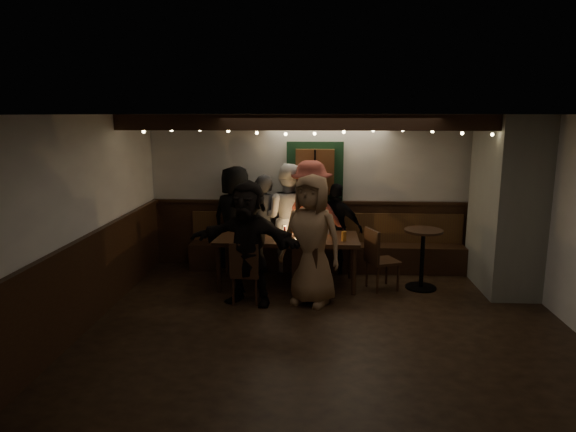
# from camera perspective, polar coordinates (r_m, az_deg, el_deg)

# --- Properties ---
(room) EXTENTS (6.02, 5.01, 2.62)m
(room) POSITION_cam_1_polar(r_m,az_deg,el_deg) (7.84, 12.19, -0.22)
(room) COLOR black
(room) RESTS_ON ground
(dining_table) EXTENTS (2.15, 0.92, 0.93)m
(dining_table) POSITION_cam_1_polar(r_m,az_deg,el_deg) (7.82, -0.09, -2.78)
(dining_table) COLOR black
(dining_table) RESTS_ON ground
(chair_near_left) EXTENTS (0.42, 0.42, 0.88)m
(chair_near_left) POSITION_cam_1_polar(r_m,az_deg,el_deg) (7.15, -4.76, -5.91)
(chair_near_left) COLOR black
(chair_near_left) RESTS_ON ground
(chair_near_right) EXTENTS (0.49, 0.49, 0.83)m
(chair_near_right) POSITION_cam_1_polar(r_m,az_deg,el_deg) (7.17, 2.15, -6.08)
(chair_near_right) COLOR black
(chair_near_right) RESTS_ON ground
(chair_end) EXTENTS (0.55, 0.55, 0.93)m
(chair_end) POSITION_cam_1_polar(r_m,az_deg,el_deg) (7.79, 9.93, -4.37)
(chair_end) COLOR black
(chair_end) RESTS_ON ground
(high_top) EXTENTS (0.57, 0.57, 0.91)m
(high_top) POSITION_cam_1_polar(r_m,az_deg,el_deg) (7.97, 14.72, -3.83)
(high_top) COLOR black
(high_top) RESTS_ON ground
(person_a) EXTENTS (1.01, 0.84, 1.77)m
(person_a) POSITION_cam_1_polar(r_m,az_deg,el_deg) (8.54, -5.84, -0.37)
(person_a) COLOR black
(person_a) RESTS_ON ground
(person_b) EXTENTS (0.64, 0.46, 1.63)m
(person_b) POSITION_cam_1_polar(r_m,az_deg,el_deg) (8.57, -2.73, -0.78)
(person_b) COLOR #303135
(person_b) RESTS_ON ground
(person_c) EXTENTS (1.02, 0.87, 1.81)m
(person_c) POSITION_cam_1_polar(r_m,az_deg,el_deg) (8.53, -0.06, -0.20)
(person_c) COLOR white
(person_c) RESTS_ON ground
(person_d) EXTENTS (1.26, 0.78, 1.87)m
(person_d) POSITION_cam_1_polar(r_m,az_deg,el_deg) (8.40, 2.50, -0.18)
(person_d) COLOR #5D241D
(person_d) RESTS_ON ground
(person_e) EXTENTS (0.95, 0.63, 1.50)m
(person_e) POSITION_cam_1_polar(r_m,az_deg,el_deg) (8.47, 5.39, -1.41)
(person_e) COLOR black
(person_e) RESTS_ON ground
(person_f) EXTENTS (1.68, 0.94, 1.73)m
(person_f) POSITION_cam_1_polar(r_m,az_deg,el_deg) (7.07, -4.46, -3.00)
(person_f) COLOR black
(person_f) RESTS_ON ground
(person_g) EXTENTS (1.04, 0.87, 1.81)m
(person_g) POSITION_cam_1_polar(r_m,az_deg,el_deg) (7.05, 2.62, -2.67)
(person_g) COLOR olive
(person_g) RESTS_ON ground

